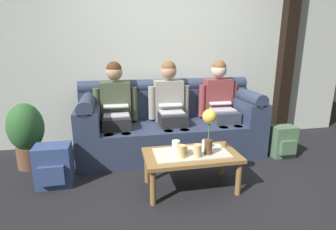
# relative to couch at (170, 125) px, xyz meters

# --- Properties ---
(ground_plane) EXTENTS (14.00, 14.00, 0.00)m
(ground_plane) POSITION_rel_couch_xyz_m (-0.00, -1.17, -0.37)
(ground_plane) COLOR black
(back_wall_patterned) EXTENTS (6.00, 0.12, 2.90)m
(back_wall_patterned) POSITION_rel_couch_xyz_m (-0.00, 0.53, 1.08)
(back_wall_patterned) COLOR silver
(back_wall_patterned) RESTS_ON ground_plane
(timber_pillar) EXTENTS (0.20, 0.20, 2.90)m
(timber_pillar) POSITION_rel_couch_xyz_m (1.93, 0.41, 1.08)
(timber_pillar) COLOR black
(timber_pillar) RESTS_ON ground_plane
(couch) EXTENTS (2.37, 0.88, 0.96)m
(couch) POSITION_rel_couch_xyz_m (0.00, 0.00, 0.00)
(couch) COLOR #2D3851
(couch) RESTS_ON ground_plane
(person_left) EXTENTS (0.56, 0.67, 1.22)m
(person_left) POSITION_rel_couch_xyz_m (-0.71, -0.00, 0.29)
(person_left) COLOR #232326
(person_left) RESTS_ON ground_plane
(person_middle) EXTENTS (0.56, 0.67, 1.22)m
(person_middle) POSITION_rel_couch_xyz_m (-0.00, -0.00, 0.29)
(person_middle) COLOR #232326
(person_middle) RESTS_ON ground_plane
(person_right) EXTENTS (0.56, 0.67, 1.22)m
(person_right) POSITION_rel_couch_xyz_m (0.71, -0.00, 0.29)
(person_right) COLOR #383D4C
(person_right) RESTS_ON ground_plane
(coffee_table) EXTENTS (0.94, 0.52, 0.39)m
(coffee_table) POSITION_rel_couch_xyz_m (-0.00, -1.01, -0.04)
(coffee_table) COLOR olive
(coffee_table) RESTS_ON ground_plane
(flower_vase) EXTENTS (0.14, 0.14, 0.45)m
(flower_vase) POSITION_rel_couch_xyz_m (0.15, -1.08, 0.32)
(flower_vase) COLOR brown
(flower_vase) RESTS_ON coffee_table
(cup_near_left) EXTENTS (0.08, 0.08, 0.12)m
(cup_near_left) POSITION_rel_couch_xyz_m (-0.13, -1.11, 0.08)
(cup_near_left) COLOR #DBB77A
(cup_near_left) RESTS_ON coffee_table
(cup_near_right) EXTENTS (0.08, 0.08, 0.08)m
(cup_near_right) POSITION_rel_couch_xyz_m (0.18, -0.92, 0.06)
(cup_near_right) COLOR white
(cup_near_right) RESTS_ON coffee_table
(cup_far_center) EXTENTS (0.07, 0.07, 0.08)m
(cup_far_center) POSITION_rel_couch_xyz_m (-0.08, -1.02, 0.06)
(cup_far_center) COLOR gold
(cup_far_center) RESTS_ON coffee_table
(cup_far_left) EXTENTS (0.08, 0.08, 0.12)m
(cup_far_left) POSITION_rel_couch_xyz_m (0.03, -1.13, 0.08)
(cup_far_left) COLOR #DBB77A
(cup_far_left) RESTS_ON coffee_table
(cup_far_right) EXTENTS (0.08, 0.08, 0.09)m
(cup_far_right) POSITION_rel_couch_xyz_m (-0.13, -0.91, 0.07)
(cup_far_right) COLOR white
(cup_far_right) RESTS_ON coffee_table
(backpack_left) EXTENTS (0.35, 0.29, 0.44)m
(backpack_left) POSITION_rel_couch_xyz_m (-1.37, -0.67, -0.15)
(backpack_left) COLOR #33477A
(backpack_left) RESTS_ON ground_plane
(backpack_right) EXTENTS (0.30, 0.25, 0.40)m
(backpack_right) POSITION_rel_couch_xyz_m (1.41, -0.48, -0.17)
(backpack_right) COLOR #4C6B4C
(backpack_right) RESTS_ON ground_plane
(potted_plant) EXTENTS (0.40, 0.40, 0.78)m
(potted_plant) POSITION_rel_couch_xyz_m (-1.75, -0.16, 0.06)
(potted_plant) COLOR brown
(potted_plant) RESTS_ON ground_plane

